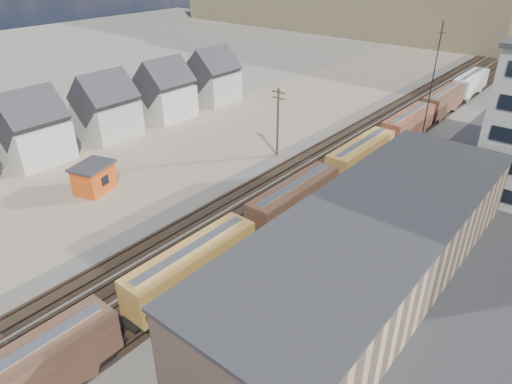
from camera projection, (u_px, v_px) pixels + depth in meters
The scene contains 11 objects.
ground at pixel (26, 364), 33.82m from camera, with size 300.00×300.00×0.00m, color #6B6356.
ballast_bed at pixel (355, 153), 67.63m from camera, with size 18.00×200.00×0.06m, color #4C4742.
dirt_yard at pixel (211, 140), 72.03m from camera, with size 24.00×180.00×0.03m, color #796A53.
asphalt_lot at pixel (479, 257), 45.21m from camera, with size 26.00×120.00×0.04m, color #232326.
rail_tracks at pixel (352, 151), 67.89m from camera, with size 11.40×200.00×0.24m.
freight_train at pixel (331, 175), 54.97m from camera, with size 3.00×119.74×4.46m.
warehouse at pixel (372, 246), 40.62m from camera, with size 12.40×40.40×7.25m.
utility_pole_north at pixel (278, 121), 64.42m from camera, with size 2.20×0.32×10.00m.
radio_mast at pixel (432, 85), 66.67m from camera, with size 1.20×0.16×18.00m.
townhouse_row at pixel (72, 120), 67.61m from camera, with size 8.15×68.16×10.47m.
maintenance_shed at pixel (94, 177), 56.52m from camera, with size 5.08×5.82×3.61m.
Camera 1 is at (28.13, -7.29, 27.44)m, focal length 32.00 mm.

